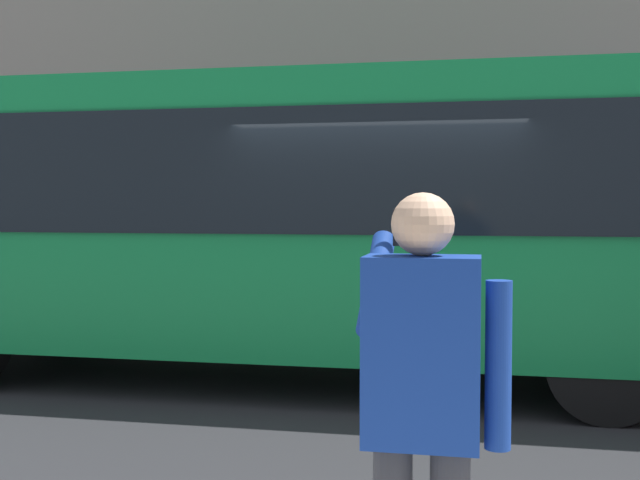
% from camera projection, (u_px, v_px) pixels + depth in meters
% --- Properties ---
extents(ground_plane, '(60.00, 60.00, 0.00)m').
position_uv_depth(ground_plane, '(387.00, 392.00, 7.70)').
color(ground_plane, '#232326').
extents(red_bus, '(9.05, 2.54, 3.08)m').
position_uv_depth(red_bus, '(283.00, 217.00, 8.18)').
color(red_bus, '#0F7238').
rests_on(red_bus, ground_plane).
extents(pedestrian_photographer, '(0.53, 0.52, 1.70)m').
position_uv_depth(pedestrian_photographer, '(423.00, 395.00, 2.79)').
color(pedestrian_photographer, '#2D2D33').
rests_on(pedestrian_photographer, sidewalk_curb).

